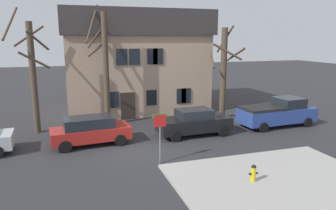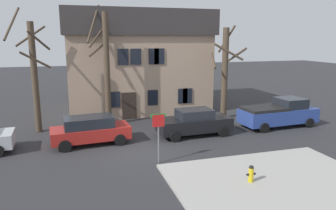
# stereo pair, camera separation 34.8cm
# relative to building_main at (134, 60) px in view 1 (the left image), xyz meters

# --- Properties ---
(ground_plane) EXTENTS (120.00, 120.00, 0.00)m
(ground_plane) POSITION_rel_building_main_xyz_m (-2.03, -11.27, -4.27)
(ground_plane) COLOR #2D2D30
(sidewalk_slab) EXTENTS (8.86, 8.32, 0.12)m
(sidewalk_slab) POSITION_rel_building_main_xyz_m (2.74, -17.63, -4.21)
(sidewalk_slab) COLOR #A8A59E
(sidewalk_slab) RESTS_ON ground_plane
(building_main) EXTENTS (11.99, 7.96, 8.39)m
(building_main) POSITION_rel_building_main_xyz_m (0.00, 0.00, 0.00)
(building_main) COLOR tan
(building_main) RESTS_ON ground_plane
(tree_bare_near) EXTENTS (2.65, 2.65, 8.16)m
(tree_bare_near) POSITION_rel_building_main_xyz_m (-7.77, -5.41, -0.32)
(tree_bare_near) COLOR #4C3D2D
(tree_bare_near) RESTS_ON ground_plane
(tree_bare_mid) EXTENTS (1.94, 1.72, 8.49)m
(tree_bare_mid) POSITION_rel_building_main_xyz_m (-3.09, -4.87, -0.03)
(tree_bare_mid) COLOR #4C3D2D
(tree_bare_mid) RESTS_ON ground_plane
(tree_bare_far) EXTENTS (2.76, 2.76, 7.15)m
(tree_bare_far) POSITION_rel_building_main_xyz_m (5.82, -5.54, -0.56)
(tree_bare_far) COLOR #4C3D2D
(tree_bare_far) RESTS_ON ground_plane
(car_red_wagon) EXTENTS (4.66, 2.33, 1.67)m
(car_red_wagon) POSITION_rel_building_main_xyz_m (-4.57, -9.01, -3.40)
(car_red_wagon) COLOR #AD231E
(car_red_wagon) RESTS_ON ground_plane
(car_black_sedan) EXTENTS (4.81, 2.12, 1.73)m
(car_black_sedan) POSITION_rel_building_main_xyz_m (1.94, -9.16, -3.41)
(car_black_sedan) COLOR black
(car_black_sedan) RESTS_ON ground_plane
(pickup_truck_blue) EXTENTS (5.64, 2.49, 1.99)m
(pickup_truck_blue) POSITION_rel_building_main_xyz_m (8.49, -8.85, -3.31)
(pickup_truck_blue) COLOR #2D4799
(pickup_truck_blue) RESTS_ON ground_plane
(fire_hydrant) EXTENTS (0.42, 0.22, 0.75)m
(fire_hydrant) POSITION_rel_building_main_xyz_m (1.70, -16.47, -3.77)
(fire_hydrant) COLOR gold
(fire_hydrant) RESTS_ON sidewalk_slab
(street_sign_pole) EXTENTS (0.76, 0.07, 2.55)m
(street_sign_pole) POSITION_rel_building_main_xyz_m (-1.47, -13.04, -2.48)
(street_sign_pole) COLOR slate
(street_sign_pole) RESTS_ON ground_plane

